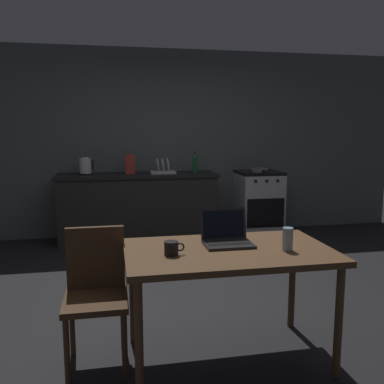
{
  "coord_description": "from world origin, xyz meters",
  "views": [
    {
      "loc": [
        -0.83,
        -3.42,
        1.52
      ],
      "look_at": [
        -0.05,
        0.61,
        0.89
      ],
      "focal_mm": 38.55,
      "sensor_mm": 36.0,
      "label": 1
    }
  ],
  "objects_px": {
    "dining_table": "(228,260)",
    "chair": "(96,287)",
    "frying_pan": "(260,170)",
    "laptop": "(227,237)",
    "cereal_box": "(130,164)",
    "electric_kettle": "(86,166)",
    "drinking_glass": "(288,239)",
    "stove_oven": "(258,203)",
    "bottle": "(195,163)",
    "coffee_mug": "(172,248)",
    "dish_rack": "(163,170)"
  },
  "relations": [
    {
      "from": "dining_table",
      "to": "chair",
      "type": "height_order",
      "value": "chair"
    },
    {
      "from": "drinking_glass",
      "to": "dish_rack",
      "type": "bearing_deg",
      "value": 97.12
    },
    {
      "from": "frying_pan",
      "to": "drinking_glass",
      "type": "distance_m",
      "value": 3.36
    },
    {
      "from": "stove_oven",
      "to": "bottle",
      "type": "bearing_deg",
      "value": -177.15
    },
    {
      "from": "bottle",
      "to": "coffee_mug",
      "type": "xyz_separation_m",
      "value": [
        -0.78,
        -3.15,
        -0.26
      ]
    },
    {
      "from": "stove_oven",
      "to": "dish_rack",
      "type": "bearing_deg",
      "value": 179.9
    },
    {
      "from": "bottle",
      "to": "electric_kettle",
      "type": "bearing_deg",
      "value": 178.05
    },
    {
      "from": "frying_pan",
      "to": "cereal_box",
      "type": "distance_m",
      "value": 1.84
    },
    {
      "from": "laptop",
      "to": "cereal_box",
      "type": "bearing_deg",
      "value": 111.92
    },
    {
      "from": "dining_table",
      "to": "chair",
      "type": "bearing_deg",
      "value": 170.47
    },
    {
      "from": "stove_oven",
      "to": "laptop",
      "type": "relative_size",
      "value": 2.87
    },
    {
      "from": "frying_pan",
      "to": "coffee_mug",
      "type": "xyz_separation_m",
      "value": [
        -1.73,
        -3.17,
        -0.15
      ]
    },
    {
      "from": "frying_pan",
      "to": "cereal_box",
      "type": "bearing_deg",
      "value": 178.49
    },
    {
      "from": "stove_oven",
      "to": "coffee_mug",
      "type": "height_order",
      "value": "stove_oven"
    },
    {
      "from": "electric_kettle",
      "to": "coffee_mug",
      "type": "bearing_deg",
      "value": -77.73
    },
    {
      "from": "drinking_glass",
      "to": "stove_oven",
      "type": "bearing_deg",
      "value": 72.97
    },
    {
      "from": "stove_oven",
      "to": "laptop",
      "type": "bearing_deg",
      "value": -113.78
    },
    {
      "from": "chair",
      "to": "laptop",
      "type": "bearing_deg",
      "value": 13.78
    },
    {
      "from": "chair",
      "to": "bottle",
      "type": "bearing_deg",
      "value": 82.73
    },
    {
      "from": "coffee_mug",
      "to": "cereal_box",
      "type": "height_order",
      "value": "cereal_box"
    },
    {
      "from": "drinking_glass",
      "to": "cereal_box",
      "type": "bearing_deg",
      "value": 104.58
    },
    {
      "from": "stove_oven",
      "to": "chair",
      "type": "relative_size",
      "value": 1.04
    },
    {
      "from": "drinking_glass",
      "to": "dish_rack",
      "type": "xyz_separation_m",
      "value": [
        -0.4,
        3.24,
        0.14
      ]
    },
    {
      "from": "stove_oven",
      "to": "cereal_box",
      "type": "xyz_separation_m",
      "value": [
        -1.84,
        0.02,
        0.59
      ]
    },
    {
      "from": "stove_oven",
      "to": "chair",
      "type": "xyz_separation_m",
      "value": [
        -2.2,
        -2.99,
        0.05
      ]
    },
    {
      "from": "stove_oven",
      "to": "coffee_mug",
      "type": "relative_size",
      "value": 7.29
    },
    {
      "from": "laptop",
      "to": "frying_pan",
      "type": "xyz_separation_m",
      "value": [
        1.33,
        2.99,
        0.14
      ]
    },
    {
      "from": "dining_table",
      "to": "frying_pan",
      "type": "height_order",
      "value": "frying_pan"
    },
    {
      "from": "electric_kettle",
      "to": "dish_rack",
      "type": "distance_m",
      "value": 1.03
    },
    {
      "from": "dish_rack",
      "to": "electric_kettle",
      "type": "bearing_deg",
      "value": 180.0
    },
    {
      "from": "stove_oven",
      "to": "electric_kettle",
      "type": "relative_size",
      "value": 3.93
    },
    {
      "from": "stove_oven",
      "to": "bottle",
      "type": "distance_m",
      "value": 1.13
    },
    {
      "from": "chair",
      "to": "electric_kettle",
      "type": "distance_m",
      "value": 3.05
    },
    {
      "from": "chair",
      "to": "dish_rack",
      "type": "distance_m",
      "value": 3.14
    },
    {
      "from": "frying_pan",
      "to": "chair",
      "type": "bearing_deg",
      "value": -126.58
    },
    {
      "from": "frying_pan",
      "to": "cereal_box",
      "type": "relative_size",
      "value": 1.6
    },
    {
      "from": "cereal_box",
      "to": "frying_pan",
      "type": "bearing_deg",
      "value": -1.51
    },
    {
      "from": "chair",
      "to": "drinking_glass",
      "type": "relative_size",
      "value": 5.97
    },
    {
      "from": "frying_pan",
      "to": "dish_rack",
      "type": "xyz_separation_m",
      "value": [
        -1.4,
        0.03,
        0.02
      ]
    },
    {
      "from": "dining_table",
      "to": "coffee_mug",
      "type": "xyz_separation_m",
      "value": [
        -0.38,
        -0.06,
        0.12
      ]
    },
    {
      "from": "coffee_mug",
      "to": "dish_rack",
      "type": "relative_size",
      "value": 0.37
    },
    {
      "from": "dining_table",
      "to": "chair",
      "type": "distance_m",
      "value": 0.88
    },
    {
      "from": "stove_oven",
      "to": "dining_table",
      "type": "height_order",
      "value": "stove_oven"
    },
    {
      "from": "stove_oven",
      "to": "drinking_glass",
      "type": "relative_size",
      "value": 6.23
    },
    {
      "from": "dining_table",
      "to": "dish_rack",
      "type": "height_order",
      "value": "dish_rack"
    },
    {
      "from": "dining_table",
      "to": "drinking_glass",
      "type": "xyz_separation_m",
      "value": [
        0.36,
        -0.1,
        0.15
      ]
    },
    {
      "from": "electric_kettle",
      "to": "bottle",
      "type": "height_order",
      "value": "bottle"
    },
    {
      "from": "drinking_glass",
      "to": "laptop",
      "type": "bearing_deg",
      "value": 147.66
    },
    {
      "from": "dish_rack",
      "to": "bottle",
      "type": "bearing_deg",
      "value": -6.46
    },
    {
      "from": "drinking_glass",
      "to": "coffee_mug",
      "type": "bearing_deg",
      "value": 176.71
    }
  ]
}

